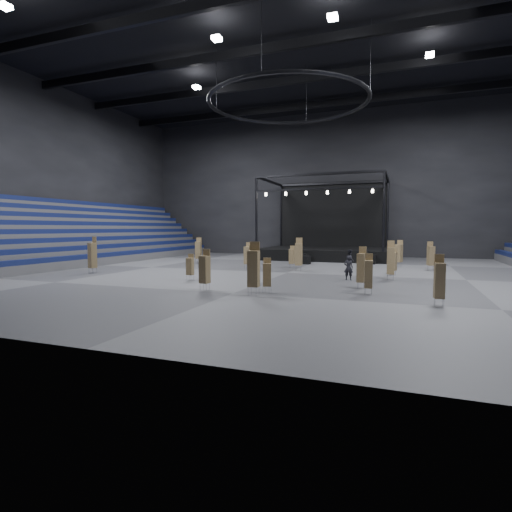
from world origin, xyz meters
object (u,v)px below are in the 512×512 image
(chair_stack_1, at_px, (205,269))
(chair_stack_7, at_px, (361,267))
(chair_stack_4, at_px, (299,254))
(chair_stack_10, at_px, (190,266))
(flight_case_mid, at_px, (304,260))
(chair_stack_3, at_px, (369,273))
(chair_stack_14, at_px, (198,250))
(chair_stack_0, at_px, (439,280))
(chair_stack_11, at_px, (267,274))
(chair_stack_13, at_px, (248,255))
(crew_member, at_px, (350,260))
(stage, at_px, (326,246))
(flight_case_left, at_px, (302,258))
(chair_stack_5, at_px, (431,255))
(chair_stack_8, at_px, (399,253))
(chair_stack_6, at_px, (292,256))
(man_center, at_px, (349,268))
(chair_stack_9, at_px, (393,261))
(chair_stack_12, at_px, (254,268))
(flight_case_right, at_px, (368,259))
(chair_stack_15, at_px, (93,255))
(chair_stack_2, at_px, (391,260))

(chair_stack_1, bearing_deg, chair_stack_7, 33.00)
(chair_stack_4, relative_size, chair_stack_10, 1.54)
(flight_case_mid, relative_size, chair_stack_10, 0.69)
(chair_stack_3, distance_m, chair_stack_14, 22.18)
(chair_stack_0, height_order, chair_stack_11, chair_stack_0)
(chair_stack_13, relative_size, crew_member, 1.29)
(chair_stack_11, height_order, chair_stack_13, chair_stack_13)
(chair_stack_7, xyz_separation_m, chair_stack_13, (-10.09, 7.75, -0.01))
(chair_stack_11, height_order, crew_member, chair_stack_11)
(stage, height_order, chair_stack_14, stage)
(chair_stack_1, bearing_deg, chair_stack_13, 108.03)
(chair_stack_7, xyz_separation_m, chair_stack_14, (-16.93, 11.63, 0.10))
(chair_stack_0, bearing_deg, chair_stack_14, 135.88)
(chair_stack_0, bearing_deg, flight_case_left, 112.15)
(chair_stack_10, distance_m, chair_stack_14, 13.13)
(flight_case_mid, distance_m, chair_stack_3, 17.85)
(stage, bearing_deg, flight_case_left, -101.06)
(chair_stack_5, bearing_deg, crew_member, -173.88)
(chair_stack_10, bearing_deg, chair_stack_8, 43.85)
(stage, height_order, chair_stack_6, stage)
(chair_stack_4, relative_size, chair_stack_13, 1.19)
(chair_stack_4, bearing_deg, man_center, -51.62)
(chair_stack_7, distance_m, chair_stack_9, 7.72)
(chair_stack_5, xyz_separation_m, chair_stack_7, (-4.35, -12.16, -0.01))
(chair_stack_12, bearing_deg, flight_case_right, 73.32)
(chair_stack_3, relative_size, chair_stack_7, 0.89)
(chair_stack_12, distance_m, chair_stack_15, 16.13)
(chair_stack_14, relative_size, man_center, 1.55)
(man_center, bearing_deg, chair_stack_8, -104.69)
(chair_stack_13, bearing_deg, chair_stack_11, -58.06)
(stage, height_order, chair_stack_13, stage)
(chair_stack_3, height_order, crew_member, chair_stack_3)
(man_center, bearing_deg, chair_stack_15, 9.21)
(flight_case_left, bearing_deg, chair_stack_15, -129.64)
(chair_stack_5, height_order, chair_stack_6, chair_stack_5)
(stage, distance_m, chair_stack_15, 25.86)
(chair_stack_4, height_order, chair_stack_10, chair_stack_4)
(chair_stack_13, bearing_deg, chair_stack_1, -74.81)
(flight_case_right, distance_m, chair_stack_9, 9.26)
(stage, relative_size, chair_stack_14, 5.48)
(chair_stack_3, distance_m, chair_stack_8, 16.41)
(chair_stack_14, bearing_deg, crew_member, -20.15)
(chair_stack_4, bearing_deg, chair_stack_2, -33.33)
(chair_stack_10, xyz_separation_m, chair_stack_15, (-9.11, 0.98, 0.48))
(chair_stack_0, bearing_deg, chair_stack_7, 125.34)
(chair_stack_7, relative_size, chair_stack_10, 1.38)
(chair_stack_13, xyz_separation_m, man_center, (8.91, -4.19, -0.40))
(stage, xyz_separation_m, chair_stack_3, (6.81, -24.58, -0.34))
(chair_stack_0, distance_m, chair_stack_6, 17.88)
(chair_stack_8, distance_m, chair_stack_10, 19.47)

